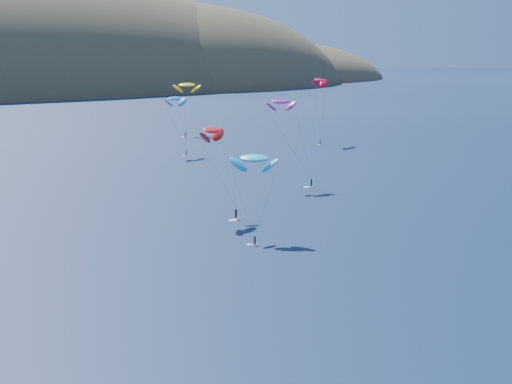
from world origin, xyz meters
The scene contains 6 objects.
kitesurfer_4 centered at (39.46, 182.62, 17.81)m, with size 9.21×7.83×20.19m.
kitesurfer_5 centered at (14.78, 83.97, 14.46)m, with size 9.04×11.50×16.86m.
kitesurfer_6 centered at (43.92, 123.77, 20.84)m, with size 9.51×10.28×23.03m.
kitesurfer_8 centered at (95.42, 184.27, 22.21)m, with size 9.90×10.40×24.76m.
kitesurfer_9 centered at (14.40, 101.55, 17.79)m, with size 8.82×10.41×20.14m.
kitesurfer_11 centered at (63.40, 229.45, 19.06)m, with size 11.76×15.38×21.92m.
Camera 1 is at (-46.74, -30.25, 35.42)m, focal length 50.00 mm.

